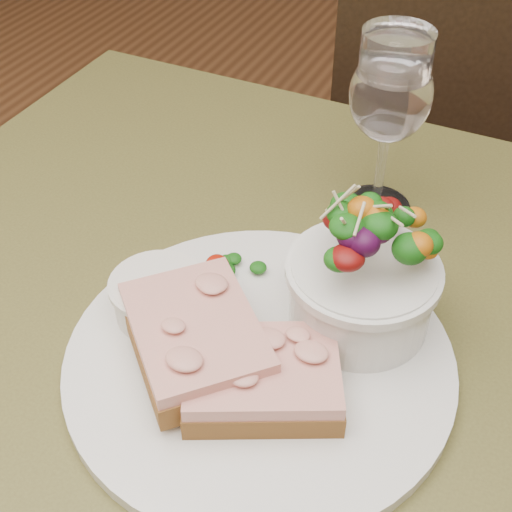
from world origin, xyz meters
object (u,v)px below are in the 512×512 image
at_px(sandwich_front, 262,378).
at_px(salad_bowl, 364,267).
at_px(dinner_plate, 259,360).
at_px(cafe_table, 238,406).
at_px(ramekin, 158,296).
at_px(wine_glass, 390,100).
at_px(sandwich_back, 196,337).
at_px(chair_far, 436,253).

bearing_deg(sandwich_front, salad_bowl, 42.19).
bearing_deg(dinner_plate, cafe_table, 145.30).
xyz_separation_m(cafe_table, salad_bowl, (0.09, 0.05, 0.17)).
relative_size(ramekin, wine_glass, 0.42).
xyz_separation_m(cafe_table, sandwich_back, (-0.01, -0.05, 0.14)).
xyz_separation_m(dinner_plate, wine_glass, (0.02, 0.24, 0.12)).
bearing_deg(chair_far, sandwich_back, 70.27).
height_order(dinner_plate, wine_glass, wine_glass).
bearing_deg(wine_glass, sandwich_back, -103.33).
bearing_deg(cafe_table, ramekin, -165.39).
xyz_separation_m(chair_far, wine_glass, (-0.01, -0.50, 0.58)).
relative_size(chair_far, salad_bowl, 7.09).
xyz_separation_m(cafe_table, wine_glass, (0.05, 0.21, 0.22)).
bearing_deg(sandwich_back, sandwich_front, 36.44).
bearing_deg(sandwich_back, ramekin, -166.19).
distance_m(sandwich_front, wine_glass, 0.29).
distance_m(dinner_plate, sandwich_back, 0.06).
distance_m(sandwich_front, salad_bowl, 0.12).
height_order(ramekin, wine_glass, wine_glass).
bearing_deg(chair_far, dinner_plate, 73.42).
bearing_deg(salad_bowl, dinner_plate, -129.45).
bearing_deg(dinner_plate, sandwich_back, -151.02).
relative_size(sandwich_back, salad_bowl, 1.22).
bearing_deg(salad_bowl, chair_far, 92.52).
bearing_deg(sandwich_front, wine_glass, 63.47).
relative_size(dinner_plate, wine_glass, 1.77).
height_order(cafe_table, chair_far, chair_far).
xyz_separation_m(chair_far, salad_bowl, (0.03, -0.67, 0.53)).
relative_size(cafe_table, sandwich_back, 5.18).
xyz_separation_m(sandwich_front, wine_glass, (0.00, 0.27, 0.10)).
distance_m(sandwich_back, salad_bowl, 0.14).
relative_size(salad_bowl, wine_glass, 0.73).
bearing_deg(salad_bowl, cafe_table, -152.45).
bearing_deg(cafe_table, sandwich_front, -47.39).
xyz_separation_m(cafe_table, dinner_plate, (0.03, -0.02, 0.11)).
bearing_deg(dinner_plate, wine_glass, 85.45).
relative_size(dinner_plate, sandwich_front, 2.19).
xyz_separation_m(dinner_plate, sandwich_front, (0.02, -0.03, 0.02)).
xyz_separation_m(sandwich_back, salad_bowl, (0.10, 0.09, 0.03)).
relative_size(chair_far, sandwich_front, 6.36).
relative_size(ramekin, salad_bowl, 0.58).
bearing_deg(sandwich_back, cafe_table, 121.32).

